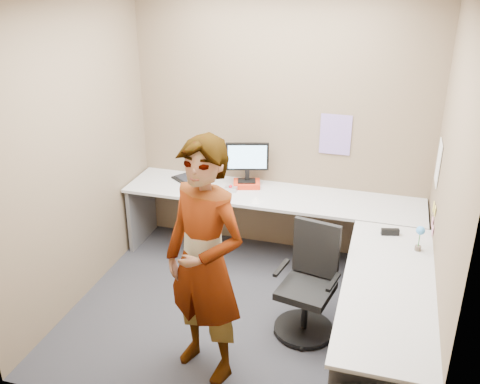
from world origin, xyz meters
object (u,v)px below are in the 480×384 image
(desk, at_px, (304,241))
(office_chair, at_px, (308,290))
(monitor, at_px, (247,159))
(person, at_px, (205,263))

(desk, relative_size, office_chair, 3.19)
(desk, distance_m, monitor, 1.11)
(desk, height_order, monitor, monitor)
(desk, distance_m, office_chair, 0.51)
(office_chair, distance_m, person, 1.07)
(monitor, distance_m, office_chair, 1.58)
(person, bearing_deg, monitor, 118.20)
(monitor, height_order, person, person)
(person, bearing_deg, office_chair, 67.50)
(office_chair, bearing_deg, person, -122.94)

